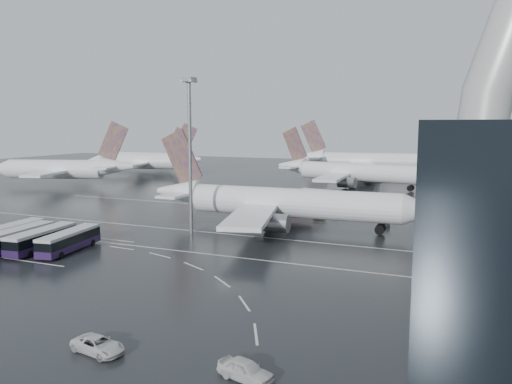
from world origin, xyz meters
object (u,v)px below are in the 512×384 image
at_px(bus_row_near_c, 42,239).
at_px(gse_cart_belly_c, 271,223).
at_px(airliner_main, 279,203).
at_px(floodlight_mast, 190,137).
at_px(jet_remote_mid, 146,161).
at_px(bus_row_near_d, 69,240).
at_px(gse_cart_belly_e, 319,212).
at_px(airliner_gate_b, 352,172).
at_px(jet_remote_far, 148,159).
at_px(van_curve_b, 246,370).
at_px(van_curve_a, 98,345).
at_px(airliner_gate_c, 370,161).
at_px(gse_cart_belly_b, 384,223).
at_px(bus_row_near_a, 9,234).
at_px(jet_remote_west, 64,169).
at_px(bus_row_near_b, 18,238).

distance_m(bus_row_near_c, gse_cart_belly_c, 42.05).
height_order(airliner_main, floodlight_mast, floodlight_mast).
distance_m(jet_remote_mid, bus_row_near_d, 122.67).
distance_m(airliner_main, bus_row_near_c, 42.81).
bearing_deg(airliner_main, bus_row_near_c, -134.31).
bearing_deg(floodlight_mast, jet_remote_mid, 129.47).
bearing_deg(gse_cart_belly_e, bus_row_near_c, -124.56).
xyz_separation_m(airliner_gate_b, floodlight_mast, (-12.65, -79.00, 12.94)).
height_order(jet_remote_far, van_curve_b, jet_remote_far).
bearing_deg(bus_row_near_c, jet_remote_far, 22.48).
distance_m(bus_row_near_d, van_curve_a, 38.79).
bearing_deg(airliner_gate_c, airliner_main, -95.21).
bearing_deg(airliner_gate_c, gse_cart_belly_e, -92.74).
height_order(bus_row_near_c, gse_cart_belly_b, bus_row_near_c).
height_order(airliner_gate_c, bus_row_near_c, airliner_gate_c).
bearing_deg(airliner_gate_b, gse_cart_belly_b, -62.33).
bearing_deg(gse_cart_belly_c, jet_remote_mid, 137.88).
relative_size(airliner_main, van_curve_b, 11.66).
relative_size(bus_row_near_a, van_curve_a, 2.71).
xyz_separation_m(jet_remote_west, van_curve_b, (105.40, -90.74, -4.62)).
distance_m(jet_remote_far, van_curve_b, 189.30).
bearing_deg(airliner_gate_c, jet_remote_far, -177.54).
bearing_deg(airliner_main, floodlight_mast, -140.34).
bearing_deg(airliner_gate_b, bus_row_near_d, -94.08).
bearing_deg(gse_cart_belly_c, van_curve_a, -83.92).
relative_size(van_curve_a, gse_cart_belly_e, 2.12).
bearing_deg(gse_cart_belly_c, bus_row_near_b, -132.73).
height_order(jet_remote_mid, floodlight_mast, floodlight_mast).
bearing_deg(bus_row_near_d, airliner_gate_b, -22.43).
bearing_deg(airliner_gate_c, bus_row_near_a, -110.01).
distance_m(airliner_main, jet_remote_mid, 113.94).
xyz_separation_m(jet_remote_west, van_curve_a, (91.54, -91.53, -4.73)).
height_order(jet_remote_far, floodlight_mast, floodlight_mast).
bearing_deg(van_curve_a, airliner_gate_c, 11.10).
xyz_separation_m(airliner_main, bus_row_near_a, (-36.22, -31.28, -2.92)).
relative_size(gse_cart_belly_c, gse_cart_belly_e, 0.86).
bearing_deg(gse_cart_belly_b, bus_row_near_a, -143.30).
relative_size(van_curve_a, floodlight_mast, 0.18).
bearing_deg(airliner_gate_c, gse_cart_belly_b, -84.51).
relative_size(bus_row_near_a, gse_cart_belly_c, 6.66).
xyz_separation_m(bus_row_near_d, gse_cart_belly_e, (27.80, 45.92, -1.11)).
bearing_deg(bus_row_near_b, jet_remote_west, 33.67).
bearing_deg(airliner_gate_c, airliner_gate_b, -93.90).
height_order(airliner_main, bus_row_near_d, airliner_main).
relative_size(airliner_gate_c, bus_row_near_c, 4.42).
xyz_separation_m(jet_remote_west, gse_cart_belly_c, (85.38, -33.66, -4.87)).
relative_size(jet_remote_mid, jet_remote_far, 1.08).
bearing_deg(floodlight_mast, jet_remote_far, 128.46).
bearing_deg(bus_row_near_b, airliner_gate_c, -17.77).
bearing_deg(airliner_gate_b, bus_row_near_c, -96.43).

